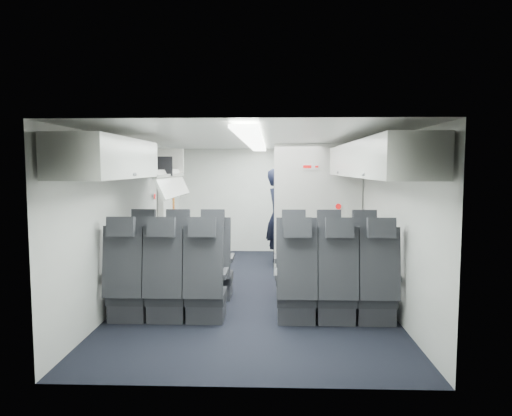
# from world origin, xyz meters

# --- Properties ---
(cabin_shell) EXTENTS (3.41, 6.01, 2.16)m
(cabin_shell) POSITION_xyz_m (0.00, 0.00, 1.12)
(cabin_shell) COLOR black
(cabin_shell) RESTS_ON ground
(seat_row_front) EXTENTS (3.33, 0.56, 1.24)m
(seat_row_front) POSITION_xyz_m (-0.00, -0.53, 0.40)
(seat_row_front) COLOR black
(seat_row_front) RESTS_ON cabin_shell
(seat_row_mid) EXTENTS (3.33, 0.56, 1.24)m
(seat_row_mid) POSITION_xyz_m (-0.00, -1.43, 0.40)
(seat_row_mid) COLOR black
(seat_row_mid) RESTS_ON cabin_shell
(overhead_bin_left_rear) EXTENTS (0.53, 1.80, 0.40)m
(overhead_bin_left_rear) POSITION_xyz_m (-1.40, -2.00, 1.86)
(overhead_bin_left_rear) COLOR silver
(overhead_bin_left_rear) RESTS_ON cabin_shell
(overhead_bin_left_front_open) EXTENTS (0.64, 1.70, 0.72)m
(overhead_bin_left_front_open) POSITION_xyz_m (-1.44, -0.25, 1.74)
(overhead_bin_left_front_open) COLOR #9E9E93
(overhead_bin_left_front_open) RESTS_ON cabin_shell
(overhead_bin_right_rear) EXTENTS (0.53, 1.80, 0.40)m
(overhead_bin_right_rear) POSITION_xyz_m (1.40, -2.00, 1.86)
(overhead_bin_right_rear) COLOR silver
(overhead_bin_right_rear) RESTS_ON cabin_shell
(overhead_bin_right_front) EXTENTS (0.53, 1.70, 0.40)m
(overhead_bin_right_front) POSITION_xyz_m (1.40, -0.25, 1.86)
(overhead_bin_right_front) COLOR silver
(overhead_bin_right_front) RESTS_ON cabin_shell
(bulkhead_partition) EXTENTS (1.40, 0.15, 2.13)m
(bulkhead_partition) POSITION_xyz_m (0.98, 0.80, 1.08)
(bulkhead_partition) COLOR silver
(bulkhead_partition) RESTS_ON cabin_shell
(galley_unit) EXTENTS (0.85, 0.52, 1.90)m
(galley_unit) POSITION_xyz_m (0.95, 2.72, 0.95)
(galley_unit) COLOR #939399
(galley_unit) RESTS_ON cabin_shell
(boarding_door) EXTENTS (0.12, 1.27, 1.86)m
(boarding_door) POSITION_xyz_m (-1.64, 1.55, 0.95)
(boarding_door) COLOR silver
(boarding_door) RESTS_ON cabin_shell
(flight_attendant) EXTENTS (0.49, 0.68, 1.74)m
(flight_attendant) POSITION_xyz_m (0.36, 1.70, 0.87)
(flight_attendant) COLOR black
(flight_attendant) RESTS_ON ground
(carry_on_bag) EXTENTS (0.50, 0.41, 0.26)m
(carry_on_bag) POSITION_xyz_m (-1.37, -0.26, 1.79)
(carry_on_bag) COLOR black
(carry_on_bag) RESTS_ON overhead_bin_left_front_open
(papers) EXTENTS (0.20, 0.11, 0.15)m
(papers) POSITION_xyz_m (0.55, 1.65, 1.04)
(papers) COLOR white
(papers) RESTS_ON flight_attendant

